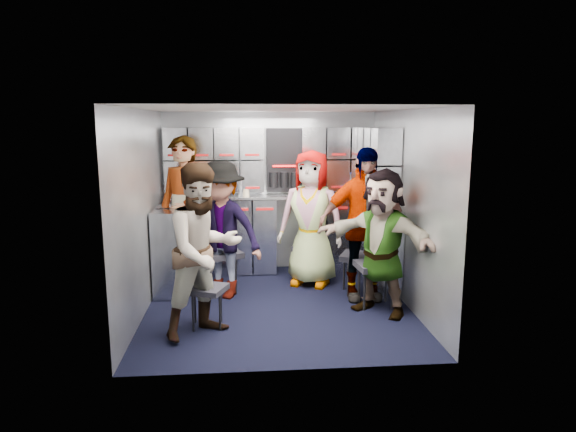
{
  "coord_description": "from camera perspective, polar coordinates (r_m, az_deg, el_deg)",
  "views": [
    {
      "loc": [
        -0.35,
        -5.33,
        1.97
      ],
      "look_at": [
        0.14,
        0.35,
        0.92
      ],
      "focal_mm": 32.0,
      "sensor_mm": 36.0,
      "label": 1
    }
  ],
  "objects": [
    {
      "name": "jump_seat_near_left",
      "position": [
        5.07,
        -9.02,
        -8.23
      ],
      "size": [
        0.44,
        0.43,
        0.41
      ],
      "rotation": [
        0.0,
        0.0,
        -0.37
      ],
      "color": "black",
      "rests_on": "ground"
    },
    {
      "name": "jump_seat_mid_left",
      "position": [
        6.06,
        -7.31,
        -4.43
      ],
      "size": [
        0.53,
        0.52,
        0.48
      ],
      "rotation": [
        0.0,
        0.0,
        0.41
      ],
      "color": "black",
      "rests_on": "ground"
    },
    {
      "name": "jump_seat_near_right",
      "position": [
        5.61,
        9.75,
        -5.72
      ],
      "size": [
        0.44,
        0.42,
        0.48
      ],
      "rotation": [
        0.0,
        0.0,
        0.08
      ],
      "color": "black",
      "rests_on": "ground"
    },
    {
      "name": "coffee_niche",
      "position": [
        6.78,
        -0.45,
        6.18
      ],
      "size": [
        0.46,
        0.16,
        0.84
      ],
      "primitive_type": null,
      "color": "black",
      "rests_on": "wall_back"
    },
    {
      "name": "floor",
      "position": [
        5.69,
        -1.14,
        -9.85
      ],
      "size": [
        3.0,
        3.0,
        0.0
      ],
      "primitive_type": "plane",
      "color": "black",
      "rests_on": "ground"
    },
    {
      "name": "cart_bank_back",
      "position": [
        6.79,
        -1.87,
        -2.14
      ],
      "size": [
        2.68,
        0.38,
        0.99
      ],
      "primitive_type": "cube",
      "color": "#8D939C",
      "rests_on": "ground"
    },
    {
      "name": "wall_back",
      "position": [
        6.9,
        -1.99,
        2.74
      ],
      "size": [
        2.8,
        0.04,
        2.1
      ],
      "primitive_type": "cube",
      "color": "#8F949C",
      "rests_on": "ground"
    },
    {
      "name": "right_cabinet",
      "position": [
        6.31,
        9.89,
        -3.21
      ],
      "size": [
        0.28,
        1.2,
        1.0
      ],
      "primitive_type": "cube",
      "color": "#8D939C",
      "rests_on": "ground"
    },
    {
      "name": "bottle_left",
      "position": [
        6.63,
        -8.4,
        3.24
      ],
      "size": [
        0.06,
        0.06,
        0.25
      ],
      "primitive_type": "cylinder",
      "color": "white",
      "rests_on": "counter"
    },
    {
      "name": "cup_left",
      "position": [
        6.62,
        -4.68,
        2.62
      ],
      "size": [
        0.08,
        0.08,
        0.09
      ],
      "primitive_type": "cylinder",
      "color": "tan",
      "rests_on": "counter"
    },
    {
      "name": "jump_seat_mid_right",
      "position": [
        6.01,
        7.87,
        -4.72
      ],
      "size": [
        0.51,
        0.5,
        0.46
      ],
      "rotation": [
        0.0,
        0.0,
        -0.41
      ],
      "color": "black",
      "rests_on": "ground"
    },
    {
      "name": "attendant_arc_c",
      "position": [
        6.21,
        2.59,
        -0.27
      ],
      "size": [
        0.94,
        0.79,
        1.64
      ],
      "primitive_type": "imported",
      "rotation": [
        0.0,
        0.0,
        -0.4
      ],
      "color": "black",
      "rests_on": "ground"
    },
    {
      "name": "wall_right",
      "position": [
        5.68,
        13.06,
        0.82
      ],
      "size": [
        0.04,
        3.0,
        2.1
      ],
      "primitive_type": "cube",
      "color": "#8F949C",
      "rests_on": "ground"
    },
    {
      "name": "wall_left",
      "position": [
        5.51,
        -15.87,
        0.39
      ],
      "size": [
        0.04,
        3.0,
        2.1
      ],
      "primitive_type": "cube",
      "color": "#8F949C",
      "rests_on": "ground"
    },
    {
      "name": "attendant_arc_a",
      "position": [
        4.77,
        -9.32,
        -3.85
      ],
      "size": [
        0.99,
        0.95,
        1.61
      ],
      "primitive_type": "imported",
      "rotation": [
        0.0,
        0.0,
        0.62
      ],
      "color": "black",
      "rests_on": "ground"
    },
    {
      "name": "attendant_arc_d",
      "position": [
        5.74,
        8.38,
        -0.92
      ],
      "size": [
        1.01,
        0.44,
        1.71
      ],
      "primitive_type": "imported",
      "rotation": [
        0.0,
        0.0,
        -0.03
      ],
      "color": "black",
      "rests_on": "ground"
    },
    {
      "name": "locker_bank_right",
      "position": [
        6.25,
        9.94,
        5.86
      ],
      "size": [
        0.28,
        1.0,
        0.82
      ],
      "primitive_type": "cube",
      "color": "#8D939C",
      "rests_on": "wall_right"
    },
    {
      "name": "bottle_mid",
      "position": [
        6.62,
        -5.26,
        3.21
      ],
      "size": [
        0.07,
        0.07,
        0.23
      ],
      "primitive_type": "cylinder",
      "color": "white",
      "rests_on": "counter"
    },
    {
      "name": "cup_right",
      "position": [
        6.69,
        3.64,
        2.79
      ],
      "size": [
        0.07,
        0.07,
        0.11
      ],
      "primitive_type": "cylinder",
      "color": "tan",
      "rests_on": "counter"
    },
    {
      "name": "counter",
      "position": [
        6.69,
        -1.9,
        2.21
      ],
      "size": [
        2.68,
        0.42,
        0.03
      ],
      "primitive_type": "cube",
      "color": "silver",
      "rests_on": "cart_bank_back"
    },
    {
      "name": "bottle_right",
      "position": [
        6.76,
        6.89,
        3.52
      ],
      "size": [
        0.06,
        0.06,
        0.27
      ],
      "primitive_type": "cylinder",
      "color": "white",
      "rests_on": "counter"
    },
    {
      "name": "attendant_arc_e",
      "position": [
        5.36,
        10.34,
        -2.85
      ],
      "size": [
        1.33,
        1.29,
        1.51
      ],
      "primitive_type": "imported",
      "rotation": [
        0.0,
        0.0,
        -0.75
      ],
      "color": "black",
      "rests_on": "ground"
    },
    {
      "name": "jump_seat_center",
      "position": [
        6.47,
        2.36,
        -3.64
      ],
      "size": [
        0.48,
        0.46,
        0.45
      ],
      "rotation": [
        0.0,
        0.0,
        -0.32
      ],
      "color": "black",
      "rests_on": "ground"
    },
    {
      "name": "attendant_standing",
      "position": [
        6.14,
        -11.42,
        0.25
      ],
      "size": [
        0.79,
        0.69,
        1.82
      ],
      "primitive_type": "imported",
      "rotation": [
        0.0,
        0.0,
        -0.47
      ],
      "color": "black",
      "rests_on": "ground"
    },
    {
      "name": "attendant_arc_b",
      "position": [
        5.8,
        -7.46,
        -1.56
      ],
      "size": [
        1.15,
        0.96,
        1.55
      ],
      "primitive_type": "imported",
      "rotation": [
        0.0,
        0.0,
        -0.45
      ],
      "color": "black",
      "rests_on": "ground"
    },
    {
      "name": "red_latch_strip",
      "position": [
        6.52,
        -1.8,
        0.78
      ],
      "size": [
        2.6,
        0.02,
        0.03
      ],
      "primitive_type": "cube",
      "color": "#A80E0F",
      "rests_on": "cart_bank_back"
    },
    {
      "name": "locker_bank_back",
      "position": [
        6.7,
        -1.95,
        6.3
      ],
      "size": [
        2.68,
        0.28,
        0.82
      ],
      "primitive_type": "cube",
      "color": "#8D939C",
      "rests_on": "wall_back"
    },
    {
      "name": "ceiling",
      "position": [
        5.34,
        -1.22,
        11.8
      ],
      "size": [
        2.8,
        3.0,
        0.02
      ],
      "primitive_type": "cube",
      "color": "silver",
      "rests_on": "wall_back"
    },
    {
      "name": "cart_bank_left",
      "position": [
        6.13,
        -12.71,
        -3.78
      ],
      "size": [
        0.38,
        0.76,
        0.99
      ],
      "primitive_type": "cube",
      "color": "#8D939C",
      "rests_on": "ground"
    }
  ]
}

